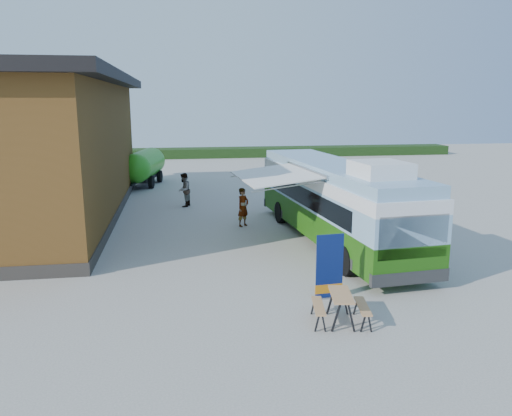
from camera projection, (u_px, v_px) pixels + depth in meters
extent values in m
plane|color=#BCB7AD|center=(269.00, 267.00, 18.70)|extent=(100.00, 100.00, 0.00)
cube|color=brown|center=(37.00, 152.00, 26.03)|extent=(8.00, 20.00, 7.00)
cube|color=black|center=(30.00, 78.00, 25.25)|extent=(9.60, 21.20, 0.50)
cube|color=#332D28|center=(43.00, 213.00, 26.72)|extent=(8.10, 20.10, 0.50)
cube|color=#264419|center=(278.00, 152.00, 56.52)|extent=(40.00, 3.00, 1.00)
cube|color=#286E12|center=(332.00, 219.00, 22.04)|extent=(3.88, 13.21, 1.19)
cube|color=#87B2D2|center=(333.00, 195.00, 21.81)|extent=(3.88, 13.21, 0.98)
cube|color=black|center=(300.00, 194.00, 22.01)|extent=(1.02, 10.81, 0.76)
cube|color=black|center=(356.00, 192.00, 22.65)|extent=(1.02, 10.81, 0.76)
cube|color=white|center=(334.00, 179.00, 21.66)|extent=(3.88, 13.21, 0.49)
cube|color=#87B2D2|center=(334.00, 168.00, 21.56)|extent=(3.70, 12.98, 0.43)
cube|color=white|center=(380.00, 169.00, 17.55)|extent=(1.91, 2.10, 0.54)
cube|color=black|center=(413.00, 237.00, 15.71)|extent=(2.44, 0.28, 1.41)
cube|color=#2D2D2D|center=(410.00, 277.00, 16.04)|extent=(2.77, 0.45, 0.43)
cube|color=#2D2D2D|center=(288.00, 201.00, 28.23)|extent=(2.77, 0.45, 0.43)
cylinder|color=black|center=(347.00, 261.00, 17.72)|extent=(0.42, 1.11, 1.08)
cylinder|color=black|center=(409.00, 255.00, 18.31)|extent=(0.42, 1.11, 1.08)
cylinder|color=black|center=(281.00, 212.00, 25.44)|extent=(0.42, 1.11, 1.08)
cylinder|color=black|center=(326.00, 210.00, 26.03)|extent=(0.42, 1.11, 1.08)
cube|color=white|center=(274.00, 179.00, 20.86)|extent=(3.25, 4.81, 0.35)
cube|color=#A5A8AD|center=(307.00, 173.00, 21.16)|extent=(0.59, 4.86, 0.15)
cylinder|color=#A5A8AD|center=(289.00, 190.00, 19.00)|extent=(2.94, 0.32, 0.36)
cylinder|color=#A5A8AD|center=(262.00, 175.00, 22.76)|extent=(2.94, 0.32, 0.36)
cube|color=#0B1A56|center=(329.00, 267.00, 15.49)|extent=(0.89, 0.11, 2.10)
cube|color=orange|center=(329.00, 289.00, 15.64)|extent=(0.91, 0.12, 0.29)
cube|color=#A5A8AD|center=(328.00, 298.00, 15.70)|extent=(0.64, 0.24, 0.06)
cylinder|color=#A5A8AD|center=(329.00, 267.00, 15.51)|extent=(0.03, 0.03, 2.10)
cube|color=tan|center=(341.00, 295.00, 13.82)|extent=(0.78, 1.42, 0.04)
cube|color=tan|center=(319.00, 306.00, 13.90)|extent=(0.51, 1.37, 0.04)
cube|color=tan|center=(363.00, 306.00, 13.88)|extent=(0.51, 1.37, 0.04)
cube|color=black|center=(336.00, 317.00, 13.36)|extent=(0.06, 0.06, 0.83)
cube|color=black|center=(351.00, 317.00, 13.36)|extent=(0.06, 0.06, 0.83)
cube|color=black|center=(331.00, 301.00, 14.46)|extent=(0.06, 0.06, 0.83)
cube|color=black|center=(345.00, 301.00, 14.45)|extent=(0.06, 0.06, 0.83)
imported|color=#999999|center=(243.00, 207.00, 24.64)|extent=(0.83, 0.81, 1.92)
imported|color=#999999|center=(184.00, 190.00, 29.25)|extent=(1.02, 1.15, 1.99)
cylinder|color=green|center=(144.00, 164.00, 36.68)|extent=(2.87, 4.88, 2.06)
sphere|color=green|center=(136.00, 168.00, 34.45)|extent=(2.06, 2.06, 2.06)
sphere|color=green|center=(152.00, 161.00, 38.92)|extent=(2.06, 2.06, 2.06)
cube|color=black|center=(145.00, 177.00, 36.88)|extent=(2.24, 4.98, 0.23)
cube|color=black|center=(134.00, 184.00, 33.98)|extent=(0.39, 1.37, 0.11)
cylinder|color=black|center=(129.00, 182.00, 35.59)|extent=(0.45, 0.95, 0.92)
cylinder|color=black|center=(151.00, 182.00, 35.55)|extent=(0.45, 0.95, 0.92)
cylinder|color=black|center=(139.00, 176.00, 38.28)|extent=(0.45, 0.95, 0.92)
cylinder|color=black|center=(160.00, 176.00, 38.23)|extent=(0.45, 0.95, 0.92)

